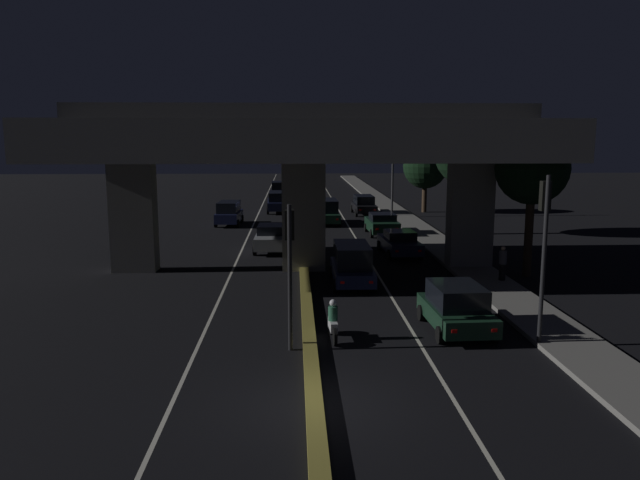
{
  "coord_description": "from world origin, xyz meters",
  "views": [
    {
      "loc": [
        -0.47,
        -15.12,
        6.83
      ],
      "look_at": [
        0.92,
        18.48,
        1.21
      ],
      "focal_mm": 35.0,
      "sensor_mm": 36.0,
      "label": 1
    }
  ],
  "objects_px": {
    "car_dark_green_lead": "(456,307)",
    "car_dark_blue_third": "(399,243)",
    "traffic_light_left_of_median": "(290,251)",
    "car_silver_lead_oncoming": "(271,238)",
    "car_black_sixth": "(364,204)",
    "car_dark_green_fifth": "(326,211)",
    "car_dark_green_fourth": "(382,224)",
    "car_dark_blue_third_oncoming": "(277,201)",
    "motorcycle_white_filtering_near": "(333,323)",
    "traffic_light_right_of_median": "(544,231)",
    "pedestrian_on_sidewalk": "(503,263)",
    "car_dark_blue_second": "(352,264)",
    "car_dark_blue_second_oncoming": "(229,213)",
    "car_black_fourth_oncoming": "(279,190)",
    "street_lamp": "(390,158)"
  },
  "relations": [
    {
      "from": "car_dark_green_lead",
      "to": "car_dark_blue_third",
      "type": "xyz_separation_m",
      "value": [
        0.39,
        14.3,
        -0.14
      ]
    },
    {
      "from": "traffic_light_left_of_median",
      "to": "car_silver_lead_oncoming",
      "type": "relative_size",
      "value": 1.12
    },
    {
      "from": "car_black_sixth",
      "to": "car_dark_green_fifth",
      "type": "bearing_deg",
      "value": 146.65
    },
    {
      "from": "car_dark_green_fourth",
      "to": "car_black_sixth",
      "type": "height_order",
      "value": "car_black_sixth"
    },
    {
      "from": "car_dark_blue_third_oncoming",
      "to": "motorcycle_white_filtering_near",
      "type": "distance_m",
      "value": 36.07
    },
    {
      "from": "traffic_light_right_of_median",
      "to": "pedestrian_on_sidewalk",
      "type": "bearing_deg",
      "value": 78.95
    },
    {
      "from": "car_dark_green_lead",
      "to": "car_dark_blue_second",
      "type": "height_order",
      "value": "car_dark_blue_second"
    },
    {
      "from": "car_dark_blue_second_oncoming",
      "to": "car_silver_lead_oncoming",
      "type": "bearing_deg",
      "value": 20.49
    },
    {
      "from": "car_dark_green_lead",
      "to": "car_black_sixth",
      "type": "distance_m",
      "value": 33.24
    },
    {
      "from": "car_dark_green_lead",
      "to": "pedestrian_on_sidewalk",
      "type": "bearing_deg",
      "value": -31.84
    },
    {
      "from": "car_dark_blue_second_oncoming",
      "to": "traffic_light_right_of_median",
      "type": "bearing_deg",
      "value": 26.95
    },
    {
      "from": "traffic_light_left_of_median",
      "to": "car_black_fourth_oncoming",
      "type": "relative_size",
      "value": 1.14
    },
    {
      "from": "street_lamp",
      "to": "car_dark_green_lead",
      "type": "height_order",
      "value": "street_lamp"
    },
    {
      "from": "car_dark_blue_third",
      "to": "car_dark_blue_second_oncoming",
      "type": "distance_m",
      "value": 16.95
    },
    {
      "from": "car_dark_blue_third",
      "to": "car_dark_blue_third_oncoming",
      "type": "distance_m",
      "value": 22.19
    },
    {
      "from": "street_lamp",
      "to": "car_dark_green_lead",
      "type": "relative_size",
      "value": 2.11
    },
    {
      "from": "car_dark_green_fourth",
      "to": "car_dark_green_fifth",
      "type": "xyz_separation_m",
      "value": [
        -3.59,
        5.66,
        0.21
      ]
    },
    {
      "from": "street_lamp",
      "to": "car_dark_blue_third",
      "type": "relative_size",
      "value": 1.84
    },
    {
      "from": "car_dark_green_fifth",
      "to": "traffic_light_right_of_median",
      "type": "bearing_deg",
      "value": -170.49
    },
    {
      "from": "car_dark_blue_third_oncoming",
      "to": "traffic_light_right_of_median",
      "type": "bearing_deg",
      "value": 12.8
    },
    {
      "from": "car_dark_blue_second",
      "to": "motorcycle_white_filtering_near",
      "type": "xyz_separation_m",
      "value": [
        -1.38,
        -7.97,
        -0.38
      ]
    },
    {
      "from": "car_dark_green_fourth",
      "to": "motorcycle_white_filtering_near",
      "type": "relative_size",
      "value": 2.32
    },
    {
      "from": "car_dark_blue_third",
      "to": "car_dark_green_fifth",
      "type": "relative_size",
      "value": 1.01
    },
    {
      "from": "traffic_light_right_of_median",
      "to": "car_black_fourth_oncoming",
      "type": "height_order",
      "value": "traffic_light_right_of_median"
    },
    {
      "from": "car_dark_blue_third_oncoming",
      "to": "car_black_fourth_oncoming",
      "type": "height_order",
      "value": "car_black_fourth_oncoming"
    },
    {
      "from": "traffic_light_left_of_median",
      "to": "car_silver_lead_oncoming",
      "type": "xyz_separation_m",
      "value": [
        -1.28,
        17.55,
        -2.43
      ]
    },
    {
      "from": "car_dark_blue_second",
      "to": "car_dark_blue_third_oncoming",
      "type": "distance_m",
      "value": 28.3
    },
    {
      "from": "traffic_light_left_of_median",
      "to": "pedestrian_on_sidewalk",
      "type": "relative_size",
      "value": 2.93
    },
    {
      "from": "car_dark_blue_third_oncoming",
      "to": "pedestrian_on_sidewalk",
      "type": "xyz_separation_m",
      "value": [
        11.25,
        -28.14,
        -0.02
      ]
    },
    {
      "from": "car_dark_green_fourth",
      "to": "car_black_sixth",
      "type": "bearing_deg",
      "value": -1.32
    },
    {
      "from": "car_black_sixth",
      "to": "car_dark_blue_second_oncoming",
      "type": "height_order",
      "value": "car_dark_blue_second_oncoming"
    },
    {
      "from": "car_dark_blue_third_oncoming",
      "to": "pedestrian_on_sidewalk",
      "type": "distance_m",
      "value": 30.3
    },
    {
      "from": "car_black_fourth_oncoming",
      "to": "pedestrian_on_sidewalk",
      "type": "xyz_separation_m",
      "value": [
        11.3,
        -39.81,
        -0.04
      ]
    },
    {
      "from": "car_dark_green_fifth",
      "to": "car_dark_blue_third",
      "type": "bearing_deg",
      "value": -165.97
    },
    {
      "from": "traffic_light_right_of_median",
      "to": "car_dark_blue_second_oncoming",
      "type": "distance_m",
      "value": 31.71
    },
    {
      "from": "car_dark_green_fifth",
      "to": "car_dark_blue_second_oncoming",
      "type": "relative_size",
      "value": 1.13
    },
    {
      "from": "street_lamp",
      "to": "car_dark_blue_second",
      "type": "bearing_deg",
      "value": -102.57
    },
    {
      "from": "traffic_light_right_of_median",
      "to": "car_black_sixth",
      "type": "relative_size",
      "value": 1.18
    },
    {
      "from": "traffic_light_left_of_median",
      "to": "car_silver_lead_oncoming",
      "type": "height_order",
      "value": "traffic_light_left_of_median"
    },
    {
      "from": "car_dark_blue_third",
      "to": "car_dark_blue_second_oncoming",
      "type": "height_order",
      "value": "car_dark_blue_second_oncoming"
    },
    {
      "from": "car_black_fourth_oncoming",
      "to": "pedestrian_on_sidewalk",
      "type": "height_order",
      "value": "car_black_fourth_oncoming"
    },
    {
      "from": "car_black_fourth_oncoming",
      "to": "car_black_sixth",
      "type": "bearing_deg",
      "value": 27.42
    },
    {
      "from": "street_lamp",
      "to": "car_dark_blue_third_oncoming",
      "type": "xyz_separation_m",
      "value": [
        -9.63,
        3.71,
        -4.03
      ]
    },
    {
      "from": "car_silver_lead_oncoming",
      "to": "car_dark_blue_second",
      "type": "bearing_deg",
      "value": 26.35
    },
    {
      "from": "car_dark_blue_third",
      "to": "car_black_fourth_oncoming",
      "type": "relative_size",
      "value": 1.12
    },
    {
      "from": "car_dark_blue_second",
      "to": "car_dark_green_fourth",
      "type": "distance_m",
      "value": 15.04
    },
    {
      "from": "car_dark_blue_second",
      "to": "car_black_fourth_oncoming",
      "type": "distance_m",
      "value": 39.88
    },
    {
      "from": "car_black_sixth",
      "to": "pedestrian_on_sidewalk",
      "type": "distance_m",
      "value": 26.49
    },
    {
      "from": "car_dark_blue_third",
      "to": "car_dark_blue_third_oncoming",
      "type": "xyz_separation_m",
      "value": [
        -7.64,
        20.83,
        0.27
      ]
    },
    {
      "from": "traffic_light_right_of_median",
      "to": "car_dark_green_fifth",
      "type": "xyz_separation_m",
      "value": [
        -5.47,
        29.13,
        -2.82
      ]
    }
  ]
}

